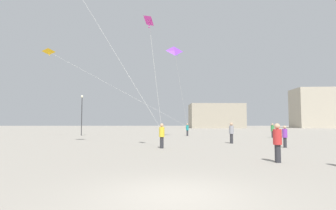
% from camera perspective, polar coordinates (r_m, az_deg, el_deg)
% --- Properties ---
extents(ground_plane, '(300.00, 300.00, 0.00)m').
position_cam_1_polar(ground_plane, '(7.24, 1.18, -18.71)').
color(ground_plane, '#9E9689').
extents(person_in_red, '(0.40, 0.40, 1.83)m').
position_cam_1_polar(person_in_red, '(13.63, 22.33, -7.12)').
color(person_in_red, '#2D2D33').
rests_on(person_in_red, ground_plane).
extents(person_in_yellow, '(0.39, 0.39, 1.81)m').
position_cam_1_polar(person_in_yellow, '(19.56, -1.34, -6.34)').
color(person_in_yellow, '#2D2D33').
rests_on(person_in_yellow, ground_plane).
extents(person_in_grey, '(0.41, 0.41, 1.87)m').
position_cam_1_polar(person_in_grey, '(24.73, 13.38, -5.62)').
color(person_in_grey, '#2D2D33').
rests_on(person_in_grey, ground_plane).
extents(person_in_purple, '(0.36, 0.36, 1.64)m').
position_cam_1_polar(person_in_purple, '(21.91, 23.67, -5.99)').
color(person_in_purple, '#2D2D33').
rests_on(person_in_purple, ground_plane).
extents(person_in_green, '(0.38, 0.38, 1.76)m').
position_cam_1_polar(person_in_green, '(35.63, 21.41, -4.96)').
color(person_in_green, '#2D2D33').
rests_on(person_in_green, ground_plane).
extents(person_in_teal, '(0.38, 0.38, 1.75)m').
position_cam_1_polar(person_in_teal, '(37.71, 4.15, -5.14)').
color(person_in_teal, '#2D2D33').
rests_on(person_in_teal, ground_plane).
extents(kite_magenta_delta, '(1.34, 1.52, 8.13)m').
position_cam_1_polar(kite_magenta_delta, '(20.00, -3.99, 17.10)').
color(kite_magenta_delta, '#D12899').
extents(kite_amber_delta, '(18.98, 3.77, 10.08)m').
position_cam_1_polar(kite_amber_delta, '(38.42, -23.06, 9.85)').
color(kite_amber_delta, yellow).
extents(kite_violet_delta, '(2.78, 4.86, 10.09)m').
position_cam_1_polar(kite_violet_delta, '(34.39, 1.45, 11.22)').
color(kite_violet_delta, purple).
extents(building_left_hall, '(18.16, 11.41, 8.23)m').
position_cam_1_polar(building_left_hall, '(93.84, 10.19, -2.34)').
color(building_left_hall, '#A39984').
rests_on(building_left_hall, ground_plane).
extents(building_centre_hall, '(16.74, 12.21, 13.77)m').
position_cam_1_polar(building_centre_hall, '(107.35, 29.33, -0.61)').
color(building_centre_hall, '#B2A893').
rests_on(building_centre_hall, ground_plane).
extents(lamppost_east, '(0.36, 0.36, 5.82)m').
position_cam_1_polar(lamppost_east, '(40.46, -17.92, -0.82)').
color(lamppost_east, '#2D2D30').
rests_on(lamppost_east, ground_plane).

